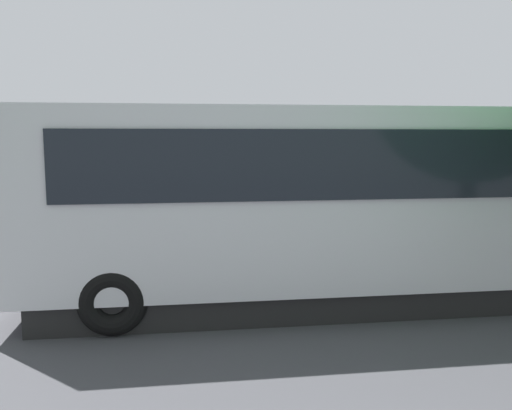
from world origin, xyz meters
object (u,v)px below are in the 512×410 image
(parked_motorcycle_silver, at_px, (324,243))
(stunt_motorcycle, at_px, (149,216))
(spectator_left, at_px, (334,215))
(traffic_cone, at_px, (225,222))
(spectator_centre, at_px, (299,214))
(spectator_far_left, at_px, (384,212))
(spectator_right, at_px, (259,215))
(tour_bus, at_px, (355,206))

(parked_motorcycle_silver, distance_m, stunt_motorcycle, 5.46)
(spectator_left, distance_m, traffic_cone, 4.34)
(spectator_left, xyz_separation_m, spectator_centre, (0.91, 0.14, 0.09))
(spectator_centre, xyz_separation_m, stunt_motorcycle, (3.26, -3.52, -0.47))
(spectator_left, relative_size, traffic_cone, 2.66)
(spectator_left, bearing_deg, spectator_far_left, 168.53)
(spectator_far_left, height_order, spectator_centre, spectator_centre)
(spectator_far_left, relative_size, spectator_centre, 0.99)
(spectator_left, relative_size, parked_motorcycle_silver, 0.82)
(parked_motorcycle_silver, distance_m, traffic_cone, 4.68)
(spectator_left, relative_size, spectator_centre, 0.93)
(spectator_right, bearing_deg, spectator_centre, 177.32)
(tour_bus, relative_size, spectator_far_left, 6.37)
(tour_bus, xyz_separation_m, parked_motorcycle_silver, (-0.37, -2.53, -1.16))
(tour_bus, distance_m, spectator_right, 3.28)
(parked_motorcycle_silver, bearing_deg, spectator_right, -21.98)
(spectator_centre, distance_m, traffic_cone, 4.15)
(spectator_far_left, distance_m, traffic_cone, 5.15)
(spectator_right, bearing_deg, spectator_left, -177.02)
(spectator_right, distance_m, parked_motorcycle_silver, 1.57)
(spectator_left, bearing_deg, spectator_right, 2.98)
(spectator_left, distance_m, spectator_centre, 0.93)
(tour_bus, relative_size, spectator_left, 6.78)
(traffic_cone, bearing_deg, spectator_left, 117.57)
(stunt_motorcycle, distance_m, traffic_cone, 2.25)
(spectator_centre, relative_size, traffic_cone, 2.86)
(spectator_centre, bearing_deg, stunt_motorcycle, -47.17)
(stunt_motorcycle, bearing_deg, spectator_far_left, 145.78)
(spectator_left, height_order, traffic_cone, spectator_left)
(spectator_far_left, xyz_separation_m, stunt_motorcycle, (5.31, -3.61, -0.45))
(spectator_far_left, height_order, spectator_left, spectator_far_left)
(spectator_left, bearing_deg, traffic_cone, -62.43)
(spectator_left, distance_m, parked_motorcycle_silver, 0.95)
(spectator_centre, relative_size, stunt_motorcycle, 0.90)
(spectator_centre, distance_m, stunt_motorcycle, 4.82)
(spectator_far_left, xyz_separation_m, spectator_centre, (2.05, -0.09, 0.02))
(spectator_centre, bearing_deg, parked_motorcycle_silver, 130.30)
(spectator_right, height_order, parked_motorcycle_silver, spectator_right)
(spectator_right, relative_size, traffic_cone, 2.85)
(parked_motorcycle_silver, bearing_deg, stunt_motorcycle, -47.47)
(tour_bus, bearing_deg, spectator_centre, -88.89)
(spectator_left, height_order, spectator_right, spectator_right)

